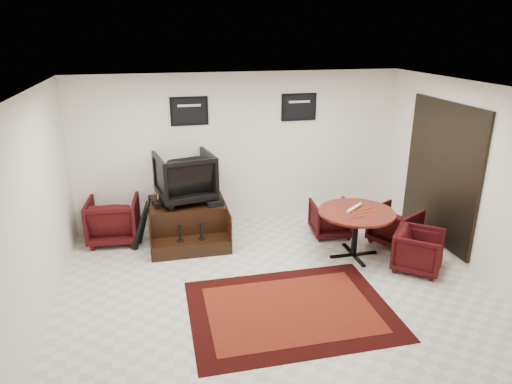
{
  "coord_description": "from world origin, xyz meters",
  "views": [
    {
      "loc": [
        -1.51,
        -5.53,
        3.5
      ],
      "look_at": [
        -0.06,
        0.9,
        1.14
      ],
      "focal_mm": 32.0,
      "sensor_mm": 36.0,
      "label": 1
    }
  ],
  "objects_px": {
    "shine_chair": "(185,174)",
    "table_chair_window": "(395,224)",
    "shine_podium": "(188,222)",
    "table_chair_back": "(331,217)",
    "table_chair_corner": "(419,249)",
    "meeting_table": "(356,217)",
    "armchair_side": "(113,218)"
  },
  "relations": [
    {
      "from": "shine_chair",
      "to": "armchair_side",
      "type": "xyz_separation_m",
      "value": [
        -1.26,
        0.07,
        -0.72
      ]
    },
    {
      "from": "table_chair_window",
      "to": "armchair_side",
      "type": "bearing_deg",
      "value": 46.86
    },
    {
      "from": "meeting_table",
      "to": "table_chair_window",
      "type": "distance_m",
      "value": 0.98
    },
    {
      "from": "table_chair_back",
      "to": "table_chair_window",
      "type": "distance_m",
      "value": 1.1
    },
    {
      "from": "armchair_side",
      "to": "meeting_table",
      "type": "height_order",
      "value": "armchair_side"
    },
    {
      "from": "table_chair_window",
      "to": "table_chair_back",
      "type": "bearing_deg",
      "value": 29.76
    },
    {
      "from": "table_chair_corner",
      "to": "shine_podium",
      "type": "bearing_deg",
      "value": 100.02
    },
    {
      "from": "table_chair_window",
      "to": "shine_chair",
      "type": "bearing_deg",
      "value": 43.2
    },
    {
      "from": "table_chair_corner",
      "to": "table_chair_back",
      "type": "bearing_deg",
      "value": 68.52
    },
    {
      "from": "shine_podium",
      "to": "table_chair_window",
      "type": "relative_size",
      "value": 1.87
    },
    {
      "from": "armchair_side",
      "to": "table_chair_corner",
      "type": "distance_m",
      "value": 5.05
    },
    {
      "from": "shine_podium",
      "to": "armchair_side",
      "type": "bearing_deg",
      "value": 170.46
    },
    {
      "from": "shine_podium",
      "to": "shine_chair",
      "type": "height_order",
      "value": "shine_chair"
    },
    {
      "from": "shine_chair",
      "to": "table_chair_back",
      "type": "bearing_deg",
      "value": 157.82
    },
    {
      "from": "shine_podium",
      "to": "table_chair_corner",
      "type": "bearing_deg",
      "value": -29.33
    },
    {
      "from": "shine_chair",
      "to": "shine_podium",
      "type": "bearing_deg",
      "value": 79.58
    },
    {
      "from": "armchair_side",
      "to": "table_chair_back",
      "type": "distance_m",
      "value": 3.81
    },
    {
      "from": "shine_podium",
      "to": "meeting_table",
      "type": "distance_m",
      "value": 2.89
    },
    {
      "from": "shine_chair",
      "to": "armchair_side",
      "type": "bearing_deg",
      "value": -13.72
    },
    {
      "from": "shine_podium",
      "to": "table_chair_corner",
      "type": "relative_size",
      "value": 1.91
    },
    {
      "from": "armchair_side",
      "to": "table_chair_corner",
      "type": "relative_size",
      "value": 1.22
    },
    {
      "from": "meeting_table",
      "to": "table_chair_window",
      "type": "xyz_separation_m",
      "value": [
        0.87,
        0.29,
        -0.33
      ]
    },
    {
      "from": "shine_chair",
      "to": "table_chair_window",
      "type": "relative_size",
      "value": 1.33
    },
    {
      "from": "armchair_side",
      "to": "table_chair_window",
      "type": "distance_m",
      "value": 4.85
    },
    {
      "from": "table_chair_window",
      "to": "table_chair_corner",
      "type": "relative_size",
      "value": 1.02
    },
    {
      "from": "shine_chair",
      "to": "table_chair_window",
      "type": "xyz_separation_m",
      "value": [
        3.45,
        -1.09,
        -0.79
      ]
    },
    {
      "from": "shine_podium",
      "to": "table_chair_corner",
      "type": "height_order",
      "value": "table_chair_corner"
    },
    {
      "from": "table_chair_back",
      "to": "table_chair_window",
      "type": "height_order",
      "value": "table_chair_window"
    },
    {
      "from": "shine_podium",
      "to": "table_chair_back",
      "type": "height_order",
      "value": "table_chair_back"
    },
    {
      "from": "armchair_side",
      "to": "table_chair_corner",
      "type": "xyz_separation_m",
      "value": [
        4.6,
        -2.09,
        -0.08
      ]
    },
    {
      "from": "table_chair_back",
      "to": "meeting_table",
      "type": "bearing_deg",
      "value": 100.24
    },
    {
      "from": "shine_podium",
      "to": "shine_chair",
      "type": "bearing_deg",
      "value": 90.0
    }
  ]
}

